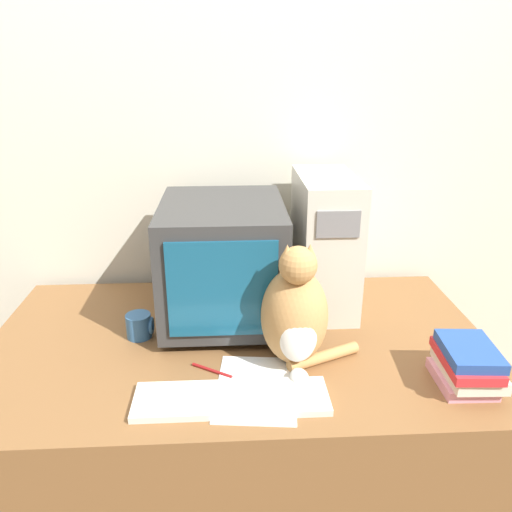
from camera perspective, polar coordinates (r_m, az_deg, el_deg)
The scene contains 10 objects.
wall_back at distance 1.90m, azimuth -2.56°, elevation 12.29°, with size 7.00×0.05×2.50m.
desk at distance 1.81m, azimuth -1.81°, elevation -19.56°, with size 1.56×0.90×0.73m.
crt_monitor at distance 1.64m, azimuth -3.79°, elevation -0.49°, with size 0.39×0.48×0.40m.
computer_tower at distance 1.74m, azimuth 7.80°, elevation 1.56°, with size 0.19×0.39×0.46m.
keyboard at distance 1.33m, azimuth -2.82°, elevation -15.95°, with size 0.50×0.14×0.02m.
cat at distance 1.41m, azimuth 4.54°, elevation -6.68°, with size 0.30×0.26×0.37m.
book_stack at distance 1.47m, azimuth 22.93°, elevation -11.39°, with size 0.16×0.21×0.12m.
pen at distance 1.44m, azimuth -5.05°, elevation -12.90°, with size 0.12×0.08×0.01m.
paper_sheet at distance 1.38m, azimuth 0.02°, elevation -14.86°, with size 0.24×0.32×0.00m.
mug at distance 1.63m, azimuth -13.15°, elevation -7.76°, with size 0.08×0.08×0.08m.
Camera 1 is at (-0.02, -0.91, 1.55)m, focal length 35.00 mm.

